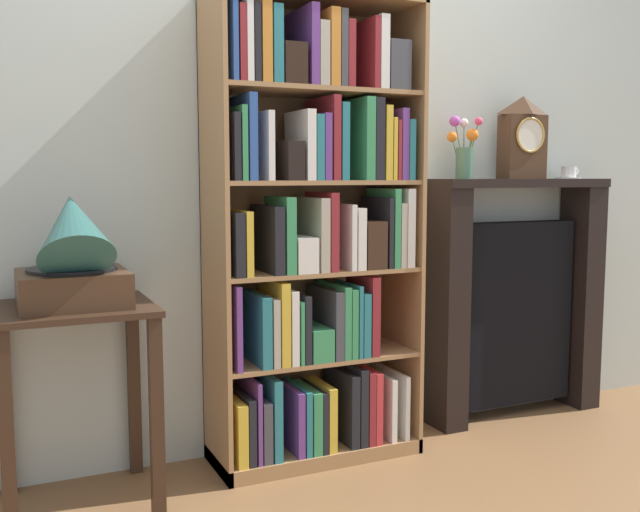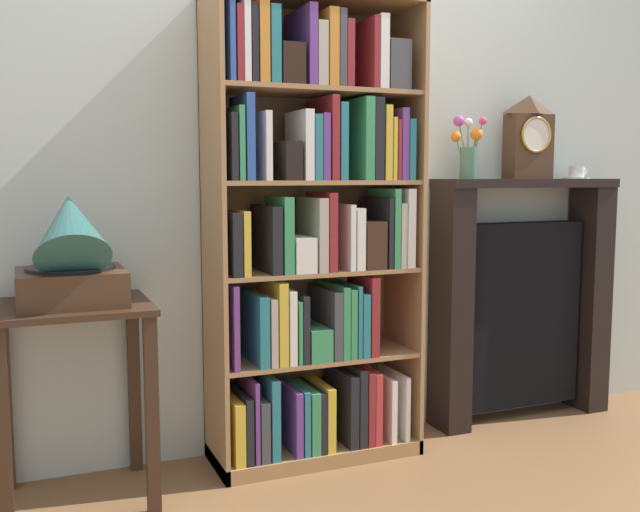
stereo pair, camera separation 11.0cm
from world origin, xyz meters
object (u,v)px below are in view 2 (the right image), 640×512
Objects in this scene: bookshelf at (314,244)px; side_table_left at (74,356)px; mantel_clock at (529,137)px; teacup_with_saucer at (577,173)px; gramophone at (71,256)px; flower_vase at (469,150)px; fireplace_mantel at (521,302)px.

side_table_left is (-0.94, -0.05, -0.36)m from bookshelf.
teacup_with_saucer is at bearing 0.57° from mantel_clock.
gramophone is 1.62× the size of flower_vase.
bookshelf is 14.82× the size of teacup_with_saucer.
fireplace_mantel is at bearing 94.90° from mantel_clock.
flower_vase is (1.72, 0.17, 0.39)m from gramophone.
bookshelf is 1.20m from mantel_clock.
mantel_clock is at bearing 3.57° from side_table_left.
bookshelf is 1.43m from teacup_with_saucer.
flower_vase is 0.63m from teacup_with_saucer.
mantel_clock is at bearing 3.76° from bookshelf.
side_table_left is at bearing -175.65° from flower_vase.
teacup_with_saucer is at bearing 3.20° from side_table_left.
side_table_left is 5.73× the size of teacup_with_saucer.
side_table_left is at bearing 90.00° from gramophone.
mantel_clock reaches higher than fireplace_mantel.
mantel_clock is 3.06× the size of teacup_with_saucer.
bookshelf is at bearing 5.99° from gramophone.
gramophone reaches higher than side_table_left.
fireplace_mantel is 0.78m from flower_vase.
mantel_clock reaches higher than flower_vase.
side_table_left is 2.54× the size of flower_vase.
bookshelf is at bearing -176.24° from mantel_clock.
side_table_left is 2.20m from mantel_clock.
mantel_clock is at bearing 4.78° from gramophone.
bookshelf is at bearing -176.91° from teacup_with_saucer.
flower_vase is (0.78, 0.08, 0.39)m from bookshelf.
side_table_left is 0.63× the size of fireplace_mantel.
bookshelf is at bearing 3.35° from side_table_left.
gramophone is (0.00, -0.04, 0.36)m from side_table_left.
flower_vase is at bearing 179.97° from teacup_with_saucer.
mantel_clock is 0.34m from teacup_with_saucer.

